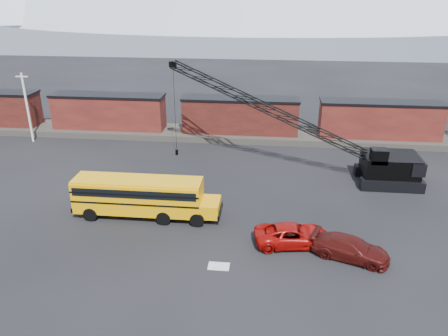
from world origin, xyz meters
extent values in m
plane|color=black|center=(0.00, 0.00, 0.00)|extent=(160.00, 160.00, 0.00)
cube|color=#454039|center=(0.00, 22.00, 0.35)|extent=(120.00, 5.00, 0.70)
cube|color=black|center=(-27.80, 22.00, 1.00)|extent=(2.20, 2.40, 0.60)
cube|color=#471414|center=(-16.00, 22.00, 2.70)|extent=(13.50, 2.90, 4.00)
cube|color=black|center=(-16.00, 22.00, 4.75)|extent=(13.70, 3.10, 0.25)
cube|color=black|center=(-20.20, 22.00, 1.00)|extent=(2.20, 2.40, 0.60)
cube|color=black|center=(-11.80, 22.00, 1.00)|extent=(2.20, 2.40, 0.60)
cube|color=#591B19|center=(0.00, 22.00, 2.70)|extent=(13.50, 2.90, 4.00)
cube|color=black|center=(0.00, 22.00, 4.75)|extent=(13.70, 3.10, 0.25)
cube|color=black|center=(-4.20, 22.00, 1.00)|extent=(2.20, 2.40, 0.60)
cube|color=black|center=(4.20, 22.00, 1.00)|extent=(2.20, 2.40, 0.60)
cube|color=#471414|center=(16.00, 22.00, 2.70)|extent=(13.50, 2.90, 4.00)
cube|color=black|center=(16.00, 22.00, 4.75)|extent=(13.70, 3.10, 0.25)
cube|color=black|center=(11.80, 22.00, 1.00)|extent=(2.20, 2.40, 0.60)
cube|color=black|center=(20.20, 22.00, 1.00)|extent=(2.20, 2.40, 0.60)
cylinder|color=silver|center=(-24.00, 18.00, 4.00)|extent=(0.24, 0.24, 8.00)
cube|color=silver|center=(-24.00, 18.00, 7.60)|extent=(1.40, 0.12, 0.12)
cube|color=silver|center=(0.50, -4.00, 0.01)|extent=(1.40, 0.90, 0.02)
cube|color=#EEA205|center=(-6.54, 2.06, 1.80)|extent=(10.00, 2.50, 2.50)
cube|color=#EEA205|center=(-0.94, 2.06, 1.10)|extent=(1.60, 2.30, 1.10)
cube|color=#EEA205|center=(-6.54, 2.06, 3.10)|extent=(10.00, 2.30, 0.18)
cube|color=black|center=(-6.54, 0.80, 2.50)|extent=(9.60, 0.05, 0.65)
cube|color=black|center=(-6.54, 3.32, 2.50)|extent=(9.60, 0.05, 0.65)
cube|color=black|center=(-0.09, 2.06, 0.80)|extent=(0.15, 2.45, 0.35)
cube|color=black|center=(-11.59, 2.06, 0.80)|extent=(0.15, 2.50, 0.35)
cylinder|color=black|center=(-10.14, 0.91, 0.55)|extent=(1.10, 0.35, 1.10)
cylinder|color=black|center=(-10.14, 3.21, 0.55)|extent=(1.10, 0.35, 1.10)
cylinder|color=black|center=(-4.34, 0.91, 0.55)|extent=(1.10, 0.35, 1.10)
cylinder|color=black|center=(-4.34, 3.21, 0.55)|extent=(1.10, 0.35, 1.10)
cylinder|color=black|center=(-1.74, 0.91, 0.55)|extent=(1.10, 0.35, 1.10)
cylinder|color=black|center=(-1.74, 3.21, 0.55)|extent=(1.10, 0.35, 1.10)
imported|color=#AA0B08|center=(5.39, -0.81, 0.75)|extent=(5.71, 3.29, 1.50)
imported|color=#420E0B|center=(9.18, -2.08, 0.75)|extent=(5.57, 3.72, 1.50)
cube|color=black|center=(14.56, 8.94, 0.50)|extent=(5.50, 1.00, 1.00)
cube|color=black|center=(14.56, 12.14, 0.50)|extent=(5.50, 1.00, 1.00)
cube|color=black|center=(14.56, 10.54, 1.90)|extent=(4.80, 3.60, 1.80)
cube|color=black|center=(16.56, 10.54, 2.10)|extent=(1.20, 3.80, 1.20)
cube|color=black|center=(13.16, 9.34, 3.10)|extent=(1.40, 1.20, 1.30)
cube|color=black|center=(13.16, 8.79, 3.10)|extent=(1.20, 0.06, 0.90)
cube|color=black|center=(-6.35, 15.48, 9.69)|extent=(0.70, 0.50, 0.60)
cylinder|color=black|center=(-6.35, 15.48, 4.85)|extent=(0.04, 0.04, 9.39)
cube|color=black|center=(-6.35, 15.48, 0.35)|extent=(0.25, 0.25, 0.50)
camera|label=1|loc=(3.37, -27.64, 17.16)|focal=35.00mm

